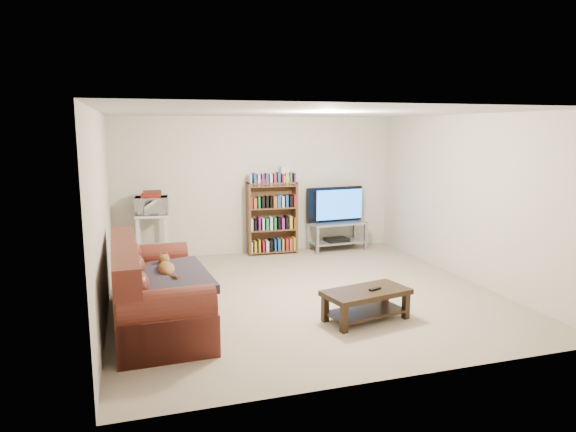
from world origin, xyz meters
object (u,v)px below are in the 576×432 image
object	(u,v)px
sofa	(151,296)
bookshelf	(272,217)
tv_stand	(337,231)
coffee_table	(366,299)

from	to	relation	value
sofa	bookshelf	xyz separation A→B (m)	(2.20, 2.82, 0.32)
sofa	bookshelf	world-z (taller)	bookshelf
tv_stand	bookshelf	world-z (taller)	bookshelf
coffee_table	tv_stand	bearing A→B (deg)	61.35
bookshelf	sofa	bearing A→B (deg)	-125.35
tv_stand	bookshelf	xyz separation A→B (m)	(-1.20, 0.09, 0.31)
bookshelf	tv_stand	bearing A→B (deg)	-1.80
coffee_table	bookshelf	world-z (taller)	bookshelf
sofa	tv_stand	xyz separation A→B (m)	(3.40, 2.73, 0.01)
coffee_table	tv_stand	world-z (taller)	tv_stand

